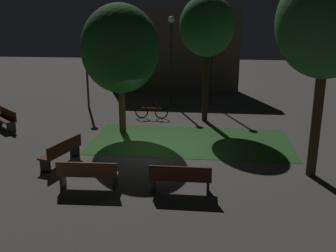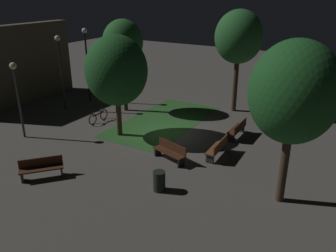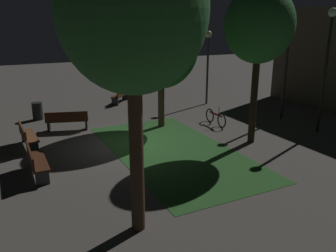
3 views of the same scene
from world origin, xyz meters
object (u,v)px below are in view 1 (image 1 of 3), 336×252
Objects in this scene: tree_near_wall at (120,49)px; lamp_post_path_center at (213,44)px; lamp_post_near_wall at (171,46)px; bench_front_left at (180,178)px; bench_corner at (62,151)px; lamp_post_plaza_east at (86,56)px; bench_back_row at (5,118)px; tree_tall_center at (327,23)px; bench_by_lamp at (88,173)px; bicycle at (151,112)px; tree_lawn_side at (207,27)px.

lamp_post_path_center is (3.84, 5.65, -0.19)m from tree_near_wall.
tree_near_wall is 6.00m from lamp_post_near_wall.
bench_front_left is 0.37× the size of lamp_post_near_wall.
bench_corner is 0.38× the size of lamp_post_near_wall.
bench_corner is at bearing -78.65° from lamp_post_plaza_east.
tree_tall_center reaches higher than bench_back_row.
bench_front_left is 6.18m from tree_tall_center.
bench_by_lamp is at bearing -107.53° from lamp_post_path_center.
lamp_post_near_wall is at bearing 176.58° from lamp_post_path_center.
tree_tall_center is 10.26m from lamp_post_path_center.
lamp_post_path_center is at bearing 108.71° from tree_tall_center.
tree_tall_center is at bearing -71.29° from lamp_post_path_center.
tree_near_wall is (5.41, 0.02, 3.13)m from bench_back_row.
lamp_post_plaza_east reaches higher than bench_corner.
tree_tall_center is 13.13m from lamp_post_plaza_east.
bench_back_row is 0.31× the size of tree_near_wall.
lamp_post_plaza_east is 4.97m from bicycle.
bench_back_row is 9.49m from lamp_post_near_wall.
lamp_post_near_wall is 0.95× the size of lamp_post_path_center.
tree_near_wall is at bearing 92.41° from bench_by_lamp.
tree_lawn_side is at bearing 14.18° from bench_back_row.
lamp_post_plaza_east is (-5.90, 10.04, 2.35)m from bench_front_left.
tree_lawn_side is at bearing -17.71° from lamp_post_plaza_east.
lamp_post_near_wall reaches higher than bicycle.
lamp_post_plaza_east reaches higher than bench_front_left.
bench_by_lamp and bench_front_left have the same top height.
tree_near_wall reaches higher than bench_by_lamp.
tree_tall_center is (6.86, 1.75, 4.29)m from bench_by_lamp.
lamp_post_plaza_east reaches higher than bench_by_lamp.
tree_lawn_side is 0.91× the size of tree_tall_center.
lamp_post_path_center is 3.10× the size of bicycle.
bench_by_lamp is 0.36× the size of lamp_post_path_center.
tree_near_wall is at bearing -124.19° from lamp_post_path_center.
tree_tall_center is at bearing -29.30° from tree_near_wall.
bench_back_row is at bearing -148.49° from lamp_post_path_center.
bench_corner is 1.13× the size of bicycle.
bicycle is at bearing -100.25° from lamp_post_near_wall.
tree_tall_center reaches higher than bench_by_lamp.
bicycle is (-2.63, 0.09, -4.10)m from tree_lawn_side.
lamp_post_near_wall is at bearing 79.75° from bicycle.
tree_near_wall is 5.25m from lamp_post_plaza_east.
tree_lawn_side is 3.57m from lamp_post_path_center.
tree_lawn_side is at bearing 32.31° from tree_near_wall.
lamp_post_near_wall reaches higher than bench_front_left.
tree_lawn_side is (8.96, 2.27, 3.96)m from bench_back_row.
tree_near_wall is at bearing -56.04° from lamp_post_plaza_east.
tree_tall_center is (8.34, -0.03, 4.29)m from bench_corner.
bicycle is at bearing 85.16° from bench_by_lamp.
bench_front_left is 7.19m from tree_near_wall.
bicycle is (0.92, 2.34, -3.26)m from tree_near_wall.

